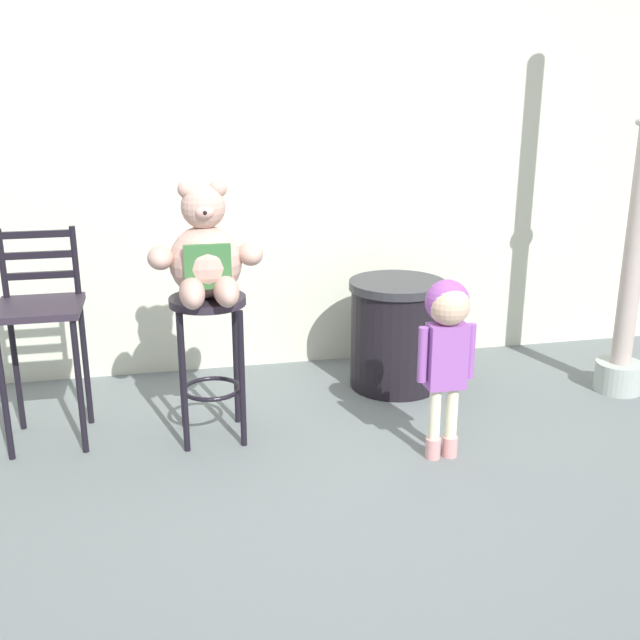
{
  "coord_description": "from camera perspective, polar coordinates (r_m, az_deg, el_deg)",
  "views": [
    {
      "loc": [
        -0.81,
        -2.97,
        1.78
      ],
      "look_at": [
        -0.05,
        0.55,
        0.65
      ],
      "focal_mm": 41.82,
      "sensor_mm": 36.0,
      "label": 1
    }
  ],
  "objects": [
    {
      "name": "lamppost",
      "position": [
        4.67,
        23.25,
        7.44
      ],
      "size": [
        0.28,
        0.28,
        2.75
      ],
      "color": "#A4AFA8",
      "rests_on": "ground_plane"
    },
    {
      "name": "bar_stool_with_teddy",
      "position": [
        3.86,
        -8.46,
        -1.4
      ],
      "size": [
        0.39,
        0.39,
        0.77
      ],
      "color": "#2B232F",
      "rests_on": "ground_plane"
    },
    {
      "name": "bar_chair_empty",
      "position": [
        4.02,
        -20.58,
        0.05
      ],
      "size": [
        0.42,
        0.42,
        1.1
      ],
      "color": "#2B232F",
      "rests_on": "ground_plane"
    },
    {
      "name": "ground_plane",
      "position": [
        3.56,
        2.78,
        -12.68
      ],
      "size": [
        24.0,
        24.0,
        0.0
      ],
      "primitive_type": "plane",
      "color": "slate"
    },
    {
      "name": "teddy_bear",
      "position": [
        3.72,
        -8.73,
        4.79
      ],
      "size": [
        0.57,
        0.51,
        0.59
      ],
      "color": "tan",
      "rests_on": "bar_stool_with_teddy"
    },
    {
      "name": "child_walking",
      "position": [
        3.62,
        9.69,
        -0.87
      ],
      "size": [
        0.29,
        0.23,
        0.91
      ],
      "rotation": [
        0.0,
        0.0,
        -1.16
      ],
      "color": "#D49391",
      "rests_on": "ground_plane"
    },
    {
      "name": "trash_bin",
      "position": [
        4.58,
        5.81,
        -1.05
      ],
      "size": [
        0.58,
        0.58,
        0.67
      ],
      "color": "black",
      "rests_on": "ground_plane"
    },
    {
      "name": "building_wall",
      "position": [
        4.88,
        -2.69,
        16.61
      ],
      "size": [
        7.36,
        0.3,
        3.43
      ],
      "primitive_type": "cube",
      "color": "beige",
      "rests_on": "ground_plane"
    }
  ]
}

